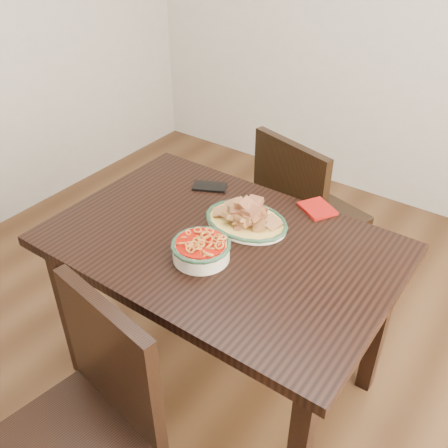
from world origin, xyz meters
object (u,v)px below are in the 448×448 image
Objects in this scene: chair_far at (302,211)px; noodle_bowl at (201,248)px; chair_near at (89,416)px; smartphone at (210,187)px; dining_table at (221,261)px; fish_plate at (246,214)px.

chair_far is 4.37× the size of noodle_bowl.
chair_near is (0.01, -1.35, 0.00)m from chair_far.
chair_far is at bearing 33.85° from smartphone.
chair_far is 1.00× the size of chair_near.
dining_table is 0.68m from chair_near.
fish_plate is at bearing 87.02° from noodle_bowl.
noodle_bowl is at bearing -88.41° from dining_table.
dining_table is 0.70m from chair_far.
smartphone is (-0.25, 0.27, 0.10)m from dining_table.
dining_table is at bearing 91.59° from noodle_bowl.
chair_near is at bearing 105.82° from chair_far.
chair_far is at bearing 91.23° from dining_table.
smartphone is at bearing 75.65° from chair_far.
dining_table is 0.18m from noodle_bowl.
chair_far is 1.35m from chair_near.
chair_far is 0.62m from fish_plate.
fish_plate is (0.02, 0.14, 0.14)m from dining_table.
chair_far and chair_near have the same top height.
chair_near is 0.62m from noodle_bowl.
smartphone is at bearing 153.89° from fish_plate.
fish_plate reaches higher than noodle_bowl.
chair_far is 0.54m from smartphone.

